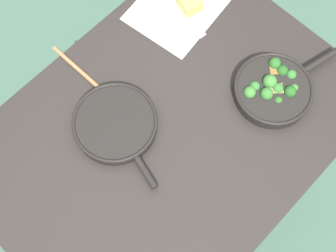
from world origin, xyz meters
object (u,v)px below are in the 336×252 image
(skillet_broccoli, at_px, (274,89))
(grater_knife, at_px, (171,0))
(wooden_spoon, at_px, (99,88))
(cheese_block, at_px, (190,3))
(skillet_eggs, at_px, (116,124))

(skillet_broccoli, bearing_deg, grater_knife, 100.68)
(skillet_broccoli, xyz_separation_m, wooden_spoon, (0.40, -0.44, -0.02))
(skillet_broccoli, bearing_deg, cheese_block, 96.33)
(grater_knife, height_order, cheese_block, cheese_block)
(wooden_spoon, relative_size, cheese_block, 4.06)
(wooden_spoon, distance_m, cheese_block, 0.46)
(cheese_block, bearing_deg, skillet_broccoli, 82.80)
(skillet_broccoli, bearing_deg, wooden_spoon, 146.08)
(skillet_broccoli, relative_size, skillet_eggs, 1.05)
(skillet_broccoli, distance_m, wooden_spoon, 0.60)
(skillet_broccoli, distance_m, grater_knife, 0.51)
(skillet_eggs, relative_size, cheese_block, 4.29)
(skillet_eggs, distance_m, grater_knife, 0.53)
(grater_knife, bearing_deg, cheese_block, 31.43)
(cheese_block, bearing_deg, grater_knife, -66.63)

